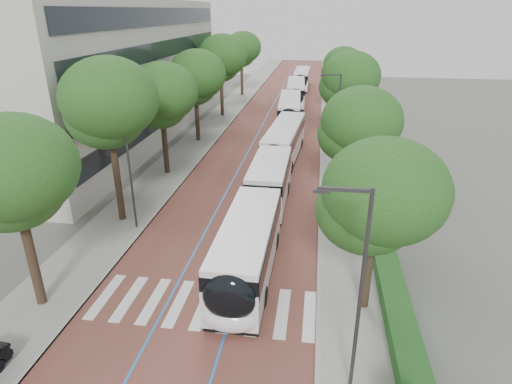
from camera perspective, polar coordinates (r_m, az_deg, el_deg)
ground at (r=20.54m, az=-8.22°, el=-16.41°), size 160.00×160.00×0.00m
road at (r=56.82m, az=3.02°, el=9.87°), size 11.00×140.00×0.02m
sidewalk_left at (r=57.96m, az=-4.49°, el=10.15°), size 4.00×140.00×0.12m
sidewalk_right at (r=56.64m, az=10.70°, el=9.51°), size 4.00×140.00×0.12m
kerb_left at (r=57.58m, az=-2.62°, el=10.10°), size 0.20×140.00×0.14m
kerb_right at (r=56.59m, az=8.76°, el=9.63°), size 0.20×140.00×0.14m
zebra_crossing at (r=21.23m, az=-6.93°, el=-14.75°), size 10.55×3.60×0.01m
lane_line_left at (r=56.99m, az=1.40°, el=9.95°), size 0.12×126.00×0.01m
lane_line_right at (r=56.70m, az=4.66°, el=9.81°), size 0.12×126.00×0.01m
office_building at (r=49.94m, az=-21.93°, el=14.63°), size 18.11×40.00×14.00m
hedge at (r=19.99m, az=18.88°, el=-16.98°), size 1.20×14.00×0.80m
streetlight_near at (r=14.68m, az=13.26°, el=-11.43°), size 1.82×0.20×8.00m
streetlight_far at (r=38.01m, az=10.64°, el=10.30°), size 1.82×0.20×8.00m
lamp_post_left at (r=27.13m, az=-16.51°, el=3.04°), size 0.14×0.14×8.00m
trees_left at (r=44.19m, az=-8.57°, el=14.86°), size 6.25×60.49×10.04m
trees_right at (r=37.92m, az=12.42°, el=11.77°), size 5.68×47.27×8.95m
lead_bus at (r=25.54m, az=0.31°, el=-3.31°), size 2.63×18.41×3.20m
bus_queued_0 at (r=39.86m, az=3.71°, el=6.49°), size 3.30×12.53×3.20m
bus_queued_1 at (r=53.00m, az=4.50°, el=10.65°), size 3.11×12.50×3.20m
bus_queued_2 at (r=65.59m, az=5.33°, el=13.03°), size 3.10×12.50×3.20m
bus_queued_3 at (r=79.26m, az=6.11°, el=14.74°), size 2.59×12.41×3.20m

